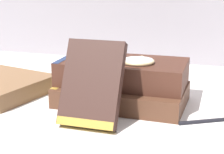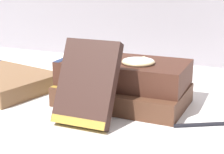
# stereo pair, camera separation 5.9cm
# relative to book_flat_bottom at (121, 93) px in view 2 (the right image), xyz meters

# --- Properties ---
(ground_plane) EXTENTS (3.00, 3.00, 0.00)m
(ground_plane) POSITION_rel_book_flat_bottom_xyz_m (-0.03, -0.00, -0.02)
(ground_plane) COLOR silver
(book_flat_bottom) EXTENTS (0.22, 0.13, 0.03)m
(book_flat_bottom) POSITION_rel_book_flat_bottom_xyz_m (0.00, 0.00, 0.00)
(book_flat_bottom) COLOR #4C2D1E
(book_flat_bottom) RESTS_ON ground_plane
(book_flat_top) EXTENTS (0.22, 0.12, 0.04)m
(book_flat_top) POSITION_rel_book_flat_bottom_xyz_m (-0.00, 0.01, 0.04)
(book_flat_top) COLOR #422319
(book_flat_top) RESTS_ON book_flat_bottom
(book_leaning_front) EXTENTS (0.09, 0.07, 0.12)m
(book_leaning_front) POSITION_rel_book_flat_bottom_xyz_m (-0.01, -0.11, 0.04)
(book_leaning_front) COLOR #331E19
(book_leaning_front) RESTS_ON ground_plane
(pocket_watch) EXTENTS (0.06, 0.06, 0.01)m
(pocket_watch) POSITION_rel_book_flat_bottom_xyz_m (0.03, -0.00, 0.06)
(pocket_watch) COLOR white
(pocket_watch) RESTS_ON book_flat_top
(fountain_pen) EXTENTS (0.11, 0.07, 0.01)m
(fountain_pen) POSITION_rel_book_flat_bottom_xyz_m (0.17, -0.04, -0.01)
(fountain_pen) COLOR black
(fountain_pen) RESTS_ON ground_plane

